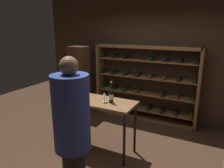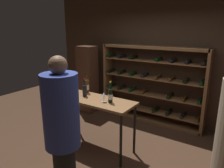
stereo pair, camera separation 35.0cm
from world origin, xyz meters
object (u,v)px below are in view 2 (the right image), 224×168
(wine_rack, at_px, (151,85))
(wine_bottle_gold_foil, at_px, (87,86))
(person_guest_plum_blouse, at_px, (62,128))
(wine_bottle_amber_reserve, at_px, (110,95))
(display_cabinet, at_px, (88,80))
(wine_glass_stemmed_center, at_px, (104,95))
(tasting_table, at_px, (96,105))
(wine_bottle_black_capsule, at_px, (85,90))

(wine_rack, distance_m, wine_bottle_gold_foil, 1.60)
(person_guest_plum_blouse, height_order, wine_bottle_gold_foil, person_guest_plum_blouse)
(wine_bottle_amber_reserve, distance_m, wine_bottle_gold_foil, 0.71)
(display_cabinet, xyz_separation_m, wine_glass_stemmed_center, (1.47, -1.34, 0.21))
(display_cabinet, bearing_deg, tasting_table, -45.53)
(wine_bottle_amber_reserve, relative_size, wine_bottle_gold_foil, 0.93)
(display_cabinet, bearing_deg, wine_bottle_gold_foil, -50.57)
(person_guest_plum_blouse, bearing_deg, wine_rack, 139.87)
(display_cabinet, relative_size, wine_bottle_gold_foil, 4.43)
(wine_rack, bearing_deg, wine_bottle_black_capsule, -110.42)
(wine_bottle_gold_foil, bearing_deg, wine_bottle_black_capsule, -60.56)
(tasting_table, distance_m, person_guest_plum_blouse, 1.28)
(tasting_table, distance_m, wine_bottle_black_capsule, 0.36)
(person_guest_plum_blouse, height_order, wine_bottle_black_capsule, person_guest_plum_blouse)
(tasting_table, relative_size, wine_bottle_amber_reserve, 3.85)
(wine_bottle_black_capsule, height_order, wine_bottle_gold_foil, wine_bottle_gold_foil)
(wine_rack, bearing_deg, wine_bottle_amber_reserve, -90.93)
(wine_bottle_black_capsule, bearing_deg, wine_bottle_gold_foil, 119.44)
(person_guest_plum_blouse, distance_m, wine_bottle_amber_reserve, 1.20)
(tasting_table, height_order, display_cabinet, display_cabinet)
(tasting_table, distance_m, wine_bottle_amber_reserve, 0.38)
(person_guest_plum_blouse, relative_size, wine_glass_stemmed_center, 11.26)
(display_cabinet, distance_m, wine_bottle_amber_reserve, 2.06)
(wine_bottle_black_capsule, bearing_deg, tasting_table, -5.32)
(person_guest_plum_blouse, xyz_separation_m, display_cabinet, (-1.71, 2.50, -0.18))
(wine_rack, distance_m, wine_bottle_amber_reserve, 1.64)
(person_guest_plum_blouse, distance_m, wine_glass_stemmed_center, 1.18)
(wine_rack, xyz_separation_m, display_cabinet, (-1.61, -0.32, -0.03))
(wine_bottle_amber_reserve, height_order, wine_bottle_gold_foil, wine_bottle_gold_foil)
(display_cabinet, relative_size, wine_bottle_amber_reserve, 4.74)
(tasting_table, xyz_separation_m, person_guest_plum_blouse, (0.42, -1.19, 0.19))
(person_guest_plum_blouse, height_order, display_cabinet, person_guest_plum_blouse)
(wine_bottle_black_capsule, relative_size, wine_glass_stemmed_center, 2.01)
(wine_glass_stemmed_center, bearing_deg, wine_bottle_black_capsule, 172.91)
(wine_bottle_black_capsule, bearing_deg, wine_rack, 69.58)
(tasting_table, bearing_deg, wine_bottle_gold_foil, 151.27)
(tasting_table, distance_m, wine_bottle_gold_foil, 0.50)
(person_guest_plum_blouse, xyz_separation_m, wine_glass_stemmed_center, (-0.23, 1.16, 0.04))
(person_guest_plum_blouse, bearing_deg, wine_bottle_amber_reserve, 143.90)
(display_cabinet, xyz_separation_m, wine_bottle_black_capsule, (1.01, -1.28, 0.21))
(wine_bottle_gold_foil, xyz_separation_m, wine_glass_stemmed_center, (0.57, -0.24, -0.02))
(tasting_table, bearing_deg, person_guest_plum_blouse, -70.50)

